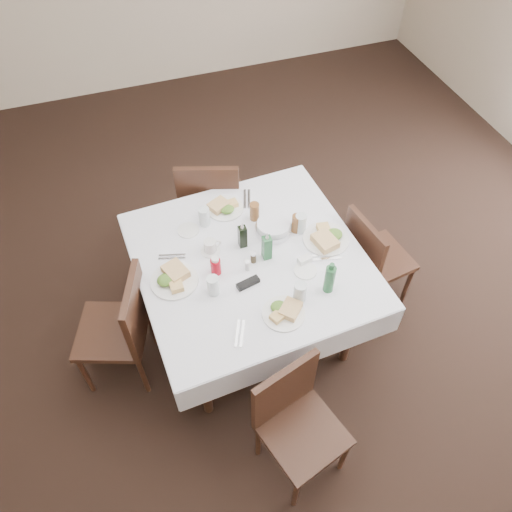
{
  "coord_description": "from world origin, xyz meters",
  "views": [
    {
      "loc": [
        -0.78,
        -1.85,
        3.12
      ],
      "look_at": [
        -0.14,
        -0.0,
        0.8
      ],
      "focal_mm": 35.0,
      "sensor_mm": 36.0,
      "label": 1
    }
  ],
  "objects_px": {
    "chair_east": "(371,256)",
    "water_e": "(301,223)",
    "chair_south": "(295,416)",
    "oil_cruet_green": "(267,247)",
    "water_s": "(300,292)",
    "chair_west": "(124,325)",
    "dining_table": "(250,266)",
    "bread_basket": "(273,228)",
    "chair_north": "(211,200)",
    "water_n": "(204,217)",
    "water_w": "(213,285)",
    "oil_cruet_dark": "(242,236)",
    "ketchup_bottle": "(216,266)",
    "green_bottle": "(330,279)",
    "coffee_mug": "(211,247)"
  },
  "relations": [
    {
      "from": "water_n",
      "to": "water_e",
      "type": "bearing_deg",
      "value": -24.44
    },
    {
      "from": "water_s",
      "to": "chair_east",
      "type": "bearing_deg",
      "value": 26.4
    },
    {
      "from": "water_w",
      "to": "oil_cruet_dark",
      "type": "xyz_separation_m",
      "value": [
        0.27,
        0.29,
        0.02
      ]
    },
    {
      "from": "chair_east",
      "to": "water_s",
      "type": "distance_m",
      "value": 0.86
    },
    {
      "from": "bread_basket",
      "to": "green_bottle",
      "type": "bearing_deg",
      "value": -75.38
    },
    {
      "from": "ketchup_bottle",
      "to": "chair_east",
      "type": "bearing_deg",
      "value": 0.18
    },
    {
      "from": "chair_north",
      "to": "bread_basket",
      "type": "height_order",
      "value": "chair_north"
    },
    {
      "from": "ketchup_bottle",
      "to": "coffee_mug",
      "type": "relative_size",
      "value": 0.98
    },
    {
      "from": "chair_east",
      "to": "water_e",
      "type": "xyz_separation_m",
      "value": [
        -0.49,
        0.15,
        0.35
      ]
    },
    {
      "from": "dining_table",
      "to": "chair_north",
      "type": "height_order",
      "value": "chair_north"
    },
    {
      "from": "green_bottle",
      "to": "oil_cruet_dark",
      "type": "bearing_deg",
      "value": 126.47
    },
    {
      "from": "dining_table",
      "to": "oil_cruet_dark",
      "type": "height_order",
      "value": "oil_cruet_dark"
    },
    {
      "from": "chair_east",
      "to": "green_bottle",
      "type": "distance_m",
      "value": 0.73
    },
    {
      "from": "oil_cruet_dark",
      "to": "water_e",
      "type": "bearing_deg",
      "value": -0.01
    },
    {
      "from": "chair_south",
      "to": "oil_cruet_green",
      "type": "distance_m",
      "value": 0.99
    },
    {
      "from": "water_s",
      "to": "oil_cruet_green",
      "type": "distance_m",
      "value": 0.37
    },
    {
      "from": "green_bottle",
      "to": "water_s",
      "type": "bearing_deg",
      "value": -176.66
    },
    {
      "from": "oil_cruet_dark",
      "to": "ketchup_bottle",
      "type": "distance_m",
      "value": 0.27
    },
    {
      "from": "oil_cruet_green",
      "to": "ketchup_bottle",
      "type": "distance_m",
      "value": 0.33
    },
    {
      "from": "green_bottle",
      "to": "bread_basket",
      "type": "bearing_deg",
      "value": 104.62
    },
    {
      "from": "coffee_mug",
      "to": "dining_table",
      "type": "bearing_deg",
      "value": -31.89
    },
    {
      "from": "water_w",
      "to": "oil_cruet_dark",
      "type": "bearing_deg",
      "value": 47.0
    },
    {
      "from": "water_s",
      "to": "water_e",
      "type": "bearing_deg",
      "value": 67.24
    },
    {
      "from": "oil_cruet_green",
      "to": "oil_cruet_dark",
      "type": "bearing_deg",
      "value": 127.92
    },
    {
      "from": "chair_east",
      "to": "chair_west",
      "type": "xyz_separation_m",
      "value": [
        -1.71,
        -0.02,
        0.03
      ]
    },
    {
      "from": "chair_north",
      "to": "green_bottle",
      "type": "height_order",
      "value": "green_bottle"
    },
    {
      "from": "dining_table",
      "to": "water_e",
      "type": "height_order",
      "value": "water_e"
    },
    {
      "from": "chair_south",
      "to": "chair_east",
      "type": "bearing_deg",
      "value": 43.65
    },
    {
      "from": "chair_north",
      "to": "water_n",
      "type": "distance_m",
      "value": 0.55
    },
    {
      "from": "ketchup_bottle",
      "to": "green_bottle",
      "type": "xyz_separation_m",
      "value": [
        0.58,
        -0.33,
        0.04
      ]
    },
    {
      "from": "water_s",
      "to": "ketchup_bottle",
      "type": "bearing_deg",
      "value": 138.96
    },
    {
      "from": "green_bottle",
      "to": "coffee_mug",
      "type": "bearing_deg",
      "value": 138.05
    },
    {
      "from": "dining_table",
      "to": "coffee_mug",
      "type": "bearing_deg",
      "value": 148.11
    },
    {
      "from": "chair_west",
      "to": "dining_table",
      "type": "bearing_deg",
      "value": 3.9
    },
    {
      "from": "water_e",
      "to": "ketchup_bottle",
      "type": "relative_size",
      "value": 1.0
    },
    {
      "from": "oil_cruet_dark",
      "to": "coffee_mug",
      "type": "distance_m",
      "value": 0.21
    },
    {
      "from": "oil_cruet_green",
      "to": "coffee_mug",
      "type": "height_order",
      "value": "oil_cruet_green"
    },
    {
      "from": "water_n",
      "to": "bread_basket",
      "type": "relative_size",
      "value": 0.57
    },
    {
      "from": "chair_east",
      "to": "chair_south",
      "type": "bearing_deg",
      "value": -136.35
    },
    {
      "from": "dining_table",
      "to": "water_s",
      "type": "relative_size",
      "value": 10.62
    },
    {
      "from": "water_e",
      "to": "chair_east",
      "type": "bearing_deg",
      "value": -17.25
    },
    {
      "from": "water_n",
      "to": "bread_basket",
      "type": "distance_m",
      "value": 0.45
    },
    {
      "from": "green_bottle",
      "to": "dining_table",
      "type": "bearing_deg",
      "value": 133.17
    },
    {
      "from": "bread_basket",
      "to": "chair_east",
      "type": "bearing_deg",
      "value": -16.86
    },
    {
      "from": "water_n",
      "to": "water_s",
      "type": "distance_m",
      "value": 0.84
    },
    {
      "from": "chair_west",
      "to": "oil_cruet_dark",
      "type": "relative_size",
      "value": 4.44
    },
    {
      "from": "dining_table",
      "to": "chair_north",
      "type": "xyz_separation_m",
      "value": [
        -0.04,
        0.81,
        -0.15
      ]
    },
    {
      "from": "water_e",
      "to": "water_s",
      "type": "bearing_deg",
      "value": -112.76
    },
    {
      "from": "water_e",
      "to": "green_bottle",
      "type": "distance_m",
      "value": 0.49
    },
    {
      "from": "water_s",
      "to": "oil_cruet_green",
      "type": "relative_size",
      "value": 0.62
    }
  ]
}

